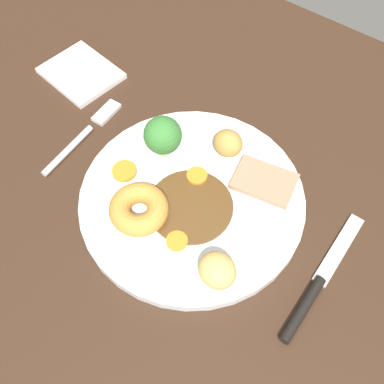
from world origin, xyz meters
TOP-DOWN VIEW (x-y plane):
  - dining_table at (0.00, 0.00)cm, footprint 120.00×84.00cm
  - dinner_plate at (-3.26, -0.98)cm, footprint 28.11×28.11cm
  - gravy_pool at (-2.52, -2.29)cm, footprint 10.51×10.51cm
  - meat_slice_main at (2.86, 6.04)cm, footprint 8.55×6.75cm
  - yorkshire_pudding at (-6.78, -6.82)cm, footprint 7.18×7.18cm
  - roast_potato_left at (-3.70, 7.37)cm, footprint 4.13×3.72cm
  - roast_potato_right at (5.20, -7.70)cm, footprint 5.52×5.26cm
  - carrot_coin_front at (-4.43, 1.62)cm, footprint 2.65×2.65cm
  - carrot_coin_back at (-0.92, -7.03)cm, footprint 2.54×2.54cm
  - carrot_coin_side at (-12.35, -3.29)cm, footprint 3.17×3.17cm
  - broccoli_floret at (-10.36, 2.33)cm, footprint 4.91×4.91cm
  - fork at (-21.69, -1.34)cm, footprint 2.43×15.31cm
  - knife at (14.75, -1.56)cm, footprint 1.86×18.52cm
  - folded_napkin at (-30.50, 7.01)cm, footprint 12.05×10.33cm

SIDE VIEW (x-z plane):
  - dining_table at x=0.00cm, z-range 0.00..3.60cm
  - fork at x=-21.69cm, z-range 3.54..4.44cm
  - folded_napkin at x=-30.50cm, z-range 3.60..4.40cm
  - knife at x=14.75cm, z-range 3.45..4.65cm
  - dinner_plate at x=-3.26cm, z-range 3.60..5.00cm
  - gravy_pool at x=-2.52cm, z-range 5.00..5.30cm
  - carrot_coin_back at x=-0.92cm, z-range 5.00..5.45cm
  - carrot_coin_side at x=-12.35cm, z-range 5.00..5.57cm
  - carrot_coin_front at x=-4.43cm, z-range 5.00..5.64cm
  - meat_slice_main at x=2.86cm, z-range 5.00..5.80cm
  - yorkshire_pudding at x=-6.78cm, z-range 5.00..7.60cm
  - roast_potato_right at x=5.20cm, z-range 5.00..8.40cm
  - roast_potato_left at x=-3.70cm, z-range 5.00..8.59cm
  - broccoli_floret at x=-10.36cm, z-range 5.40..11.34cm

